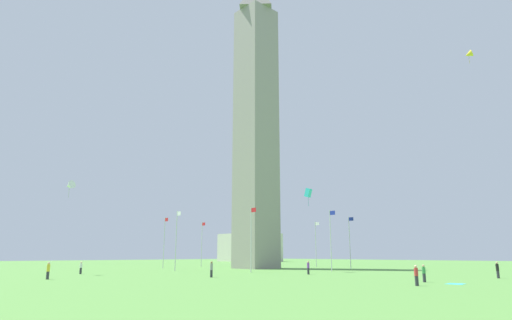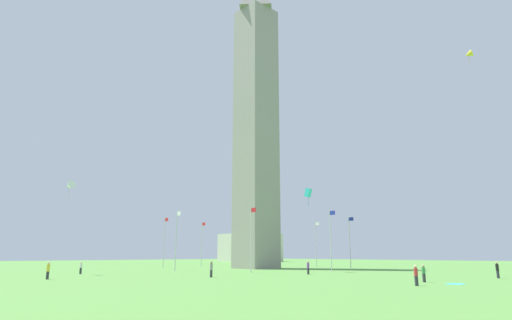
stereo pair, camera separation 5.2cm
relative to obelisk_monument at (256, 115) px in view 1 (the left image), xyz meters
name	(u,v)px [view 1 (the left image)]	position (x,y,z in m)	size (l,w,h in m)	color
ground_plane	(256,269)	(0.00, 0.00, -29.66)	(260.00, 260.00, 0.00)	#548C3D
obelisk_monument	(256,115)	(0.00, 0.00, 0.00)	(6.53, 6.53, 59.32)	gray
flagpole_n	(331,238)	(17.36, 0.00, -24.55)	(1.12, 0.14, 9.41)	silver
flagpole_ne	(350,240)	(12.29, 12.24, -24.55)	(1.12, 0.14, 9.41)	silver
flagpole_e	(316,242)	(0.05, 17.31, -24.55)	(1.12, 0.14, 9.41)	silver
flagpole_se	(259,243)	(-12.19, 12.24, -24.55)	(1.12, 0.14, 9.41)	silver
flagpole_s	(202,242)	(-17.26, 0.00, -24.55)	(1.12, 0.14, 9.41)	silver
flagpole_sw	(164,240)	(-12.19, -12.24, -24.55)	(1.12, 0.14, 9.41)	silver
flagpole_w	(176,238)	(0.05, -17.31, -24.55)	(1.12, 0.14, 9.41)	silver
flagpole_nw	(251,237)	(12.29, -12.24, -24.55)	(1.12, 0.14, 9.41)	silver
person_green_shirt	(424,273)	(39.46, -14.71, -28.86)	(0.32, 0.32, 1.62)	#2D2D38
person_white_shirt	(81,268)	(0.44, -32.15, -28.86)	(0.32, 0.32, 1.62)	#2D2D38
person_purple_shirt	(308,268)	(21.72, -10.68, -28.81)	(0.32, 0.32, 1.71)	#2D2D38
person_yellow_shirt	(48,271)	(10.58, -39.39, -28.77)	(0.32, 0.32, 1.79)	#2D2D38
person_red_shirt	(416,275)	(41.28, -19.72, -28.82)	(0.32, 0.32, 1.69)	#2D2D38
person_gray_shirt	(211,269)	(18.94, -24.33, -28.77)	(0.32, 0.32, 1.78)	#2D2D38
person_black_shirt	(498,270)	(41.79, -2.38, -28.78)	(0.32, 0.32, 1.77)	#2D2D38
kite_yellow_delta	(469,54)	(36.15, 12.99, 4.14)	(1.63, 1.53, 2.25)	yellow
kite_white_delta	(69,186)	(0.50, -34.66, -18.05)	(1.67, 1.56, 2.34)	white
kite_cyan_box	(308,193)	(16.78, -4.48, -17.82)	(1.19, 0.89, 2.82)	#33C6D1
distant_building	(250,248)	(-58.42, 50.55, -24.73)	(19.99, 14.23, 9.85)	beige
picnic_blanket_near_first_person	(455,284)	(42.42, -14.95, -29.65)	(1.80, 1.40, 0.01)	#33C6D1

